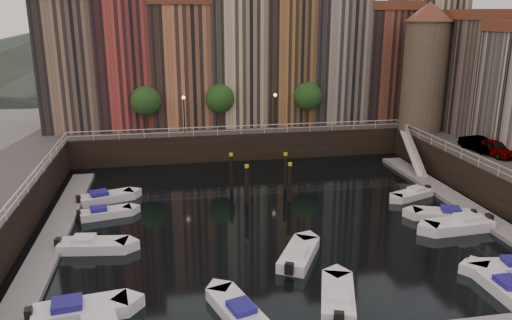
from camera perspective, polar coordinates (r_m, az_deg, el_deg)
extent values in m
plane|color=black|center=(40.05, 1.75, -6.40)|extent=(200.00, 200.00, 0.00)
cube|color=black|center=(64.17, -3.03, 3.65)|extent=(80.00, 20.00, 3.00)
cube|color=gray|center=(39.23, -21.99, -7.86)|extent=(2.00, 28.00, 0.35)
cube|color=gray|center=(45.17, 22.65, -4.79)|extent=(2.00, 28.00, 0.35)
cone|color=#2D382D|center=(148.10, -19.26, 12.02)|extent=(80.00, 80.00, 14.00)
cone|color=#2D382D|center=(146.87, -5.36, 13.58)|extent=(100.00, 100.00, 18.00)
cone|color=#2D382D|center=(154.06, 8.07, 12.49)|extent=(70.00, 70.00, 12.00)
cube|color=#8A6C58|center=(60.79, -20.19, 10.12)|extent=(6.00, 10.00, 14.00)
cube|color=#AC3C36|center=(60.00, -14.63, 11.47)|extent=(5.80, 10.00, 16.00)
cube|color=#C2774F|center=(59.97, -8.58, 10.60)|extent=(6.50, 10.00, 13.50)
cube|color=brown|center=(59.73, -8.89, 17.54)|extent=(6.80, 10.30, 1.00)
cube|color=beige|center=(60.43, -2.47, 11.52)|extent=(6.20, 10.00, 15.00)
cube|color=#A26D3B|center=(61.52, 3.10, 11.36)|extent=(5.60, 10.00, 14.50)
cube|color=#A09585|center=(63.09, 8.55, 12.23)|extent=(6.40, 10.00, 16.50)
cube|color=brown|center=(65.46, 13.73, 10.56)|extent=(6.00, 10.00, 13.00)
cube|color=brown|center=(65.21, 14.15, 16.68)|extent=(6.30, 10.30, 1.00)
cube|color=#C1B18D|center=(67.96, 18.49, 11.45)|extent=(5.90, 10.00, 15.50)
cube|color=#736357|center=(59.45, 25.35, 8.48)|extent=(9.00, 8.00, 12.00)
cube|color=brown|center=(59.11, 26.13, 14.71)|extent=(9.30, 8.30, 1.00)
cylinder|color=#6B5B4C|center=(58.12, 18.63, 9.03)|extent=(4.60, 4.60, 12.00)
cone|color=brown|center=(57.78, 19.25, 15.72)|extent=(5.20, 5.20, 2.00)
cylinder|color=black|center=(55.56, -12.34, 4.18)|extent=(0.30, 0.30, 2.40)
sphere|color=#1E4719|center=(55.12, -12.49, 6.62)|extent=(3.20, 3.20, 3.20)
cylinder|color=black|center=(55.81, -4.09, 4.57)|extent=(0.30, 0.30, 2.40)
sphere|color=#1E4719|center=(55.38, -4.14, 7.00)|extent=(3.20, 3.20, 3.20)
cylinder|color=black|center=(57.70, 5.86, 4.91)|extent=(0.30, 0.30, 2.40)
sphere|color=#1E4719|center=(57.28, 5.93, 7.26)|extent=(3.20, 3.20, 3.20)
cylinder|color=black|center=(54.40, -8.20, 5.00)|extent=(0.12, 0.12, 4.00)
sphere|color=#FFD88C|center=(54.06, -8.29, 7.08)|extent=(0.36, 0.36, 0.36)
cylinder|color=black|center=(55.63, 2.18, 5.40)|extent=(0.12, 0.12, 4.00)
sphere|color=#FFD88C|center=(55.29, 2.21, 7.44)|extent=(0.36, 0.36, 0.36)
cube|color=white|center=(53.97, -1.72, 3.93)|extent=(36.00, 0.08, 0.08)
cube|color=white|center=(54.06, -1.71, 3.47)|extent=(36.00, 0.06, 0.06)
cube|color=white|center=(45.06, 25.10, -0.08)|extent=(0.08, 34.00, 0.08)
cube|color=white|center=(45.17, 25.03, -0.62)|extent=(0.06, 34.00, 0.06)
cube|color=white|center=(38.37, -25.20, -2.73)|extent=(0.08, 34.00, 0.08)
cube|color=white|center=(38.51, -25.12, -3.37)|extent=(0.06, 34.00, 0.06)
cube|color=white|center=(54.17, 17.49, 0.83)|extent=(2.78, 8.26, 2.81)
cube|color=white|center=(54.05, 17.53, 1.35)|extent=(1.93, 8.32, 3.65)
cylinder|color=black|center=(41.98, -1.05, -3.13)|extent=(0.32, 0.32, 3.60)
cylinder|color=gold|center=(41.41, -1.06, -0.71)|extent=(0.36, 0.36, 0.25)
cylinder|color=black|center=(45.43, -2.83, -1.63)|extent=(0.32, 0.32, 3.60)
cylinder|color=gold|center=(44.90, -2.87, 0.62)|extent=(0.36, 0.36, 0.25)
cylinder|color=black|center=(42.64, 3.88, -2.85)|extent=(0.32, 0.32, 3.60)
cylinder|color=gold|center=(42.08, 3.92, -0.47)|extent=(0.36, 0.36, 0.25)
cylinder|color=black|center=(45.60, 3.36, -1.57)|extent=(0.32, 0.32, 3.60)
cylinder|color=gold|center=(45.07, 3.40, 0.67)|extent=(0.36, 0.36, 0.25)
cube|color=white|center=(29.05, -19.35, -16.00)|extent=(5.02, 2.51, 0.82)
cube|color=navy|center=(28.85, -20.79, -15.26)|extent=(1.70, 1.51, 0.55)
cube|color=black|center=(29.16, -24.52, -15.85)|extent=(0.45, 0.59, 0.76)
cube|color=white|center=(36.10, -18.06, -9.33)|extent=(4.71, 2.34, 0.77)
cube|color=white|center=(36.09, -19.08, -8.64)|extent=(1.59, 1.41, 0.51)
cube|color=black|center=(36.70, -21.68, -8.83)|extent=(0.42, 0.56, 0.72)
cube|color=white|center=(41.56, -16.76, -5.86)|extent=(4.14, 2.32, 0.67)
cube|color=navy|center=(41.38, -17.54, -5.43)|extent=(1.44, 1.31, 0.44)
cube|color=black|center=(41.38, -19.61, -5.90)|extent=(0.40, 0.50, 0.62)
cube|color=white|center=(44.87, -16.69, -4.16)|extent=(4.75, 3.04, 0.76)
cube|color=navy|center=(44.62, -17.50, -3.73)|extent=(1.72, 1.60, 0.50)
cube|color=black|center=(44.42, -19.63, -4.30)|extent=(0.50, 0.59, 0.71)
cube|color=white|center=(35.20, 26.52, -11.03)|extent=(4.39, 2.23, 0.71)
cube|color=white|center=(40.29, 22.12, -7.00)|extent=(5.06, 2.21, 0.84)
cube|color=white|center=(40.49, 22.98, -6.20)|extent=(1.65, 1.44, 0.56)
cube|color=black|center=(41.70, 25.08, -6.15)|extent=(0.43, 0.59, 0.79)
cube|color=white|center=(42.02, 20.51, -5.93)|extent=(4.71, 3.07, 0.75)
cube|color=navy|center=(41.99, 21.37, -5.38)|extent=(1.72, 1.60, 0.50)
cube|color=black|center=(42.46, 23.59, -5.68)|extent=(0.50, 0.59, 0.70)
cube|color=white|center=(45.86, 17.36, -3.83)|extent=(4.18, 2.83, 0.67)
cube|color=white|center=(46.12, 17.84, -3.24)|extent=(1.54, 1.44, 0.44)
cube|color=black|center=(47.29, 19.03, -3.10)|extent=(0.45, 0.53, 0.62)
cube|color=white|center=(27.70, -2.26, -16.77)|extent=(2.99, 4.71, 0.75)
cube|color=navy|center=(27.00, -1.68, -16.58)|extent=(1.58, 1.70, 0.50)
cube|color=white|center=(29.06, 9.32, -15.25)|extent=(3.13, 4.96, 0.79)
cube|color=white|center=(28.27, 9.39, -15.09)|extent=(1.66, 1.79, 0.53)
cube|color=black|center=(26.87, 9.45, -17.44)|extent=(0.61, 0.51, 0.74)
cube|color=white|center=(33.10, 26.19, -12.70)|extent=(1.76, 4.44, 0.75)
cube|color=navy|center=(32.49, 26.92, -12.46)|extent=(1.22, 1.42, 0.50)
imported|color=gray|center=(50.26, 25.59, 1.14)|extent=(2.18, 4.35, 1.42)
imported|color=gray|center=(51.35, 24.07, 1.56)|extent=(1.94, 4.20, 1.33)
cube|color=white|center=(33.27, 4.92, -10.78)|extent=(3.82, 4.95, 0.79)
cube|color=white|center=(32.51, 4.67, -10.51)|extent=(1.83, 1.91, 0.53)
cube|color=black|center=(31.06, 3.83, -12.28)|extent=(0.64, 0.58, 0.74)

